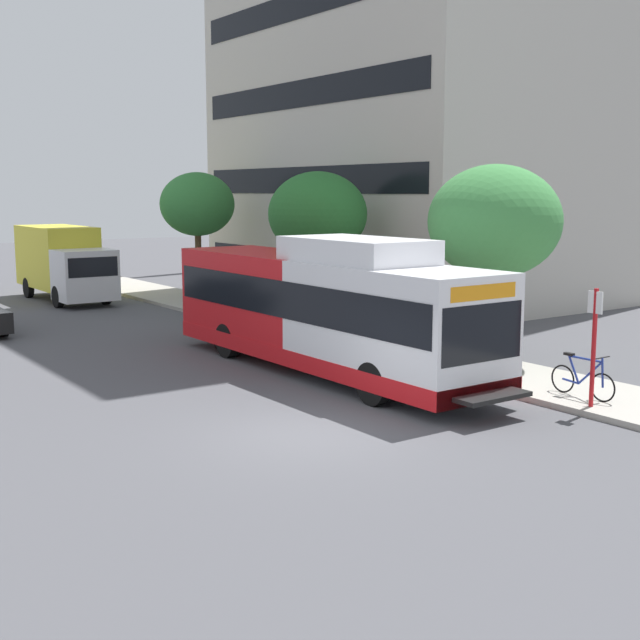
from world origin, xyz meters
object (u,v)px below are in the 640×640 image
bicycle_parked (583,379)px  box_truck_background (64,261)px  street_tree_near_stop (495,222)px  transit_bus (324,309)px  street_tree_far_block (197,205)px  bus_stop_sign_pole (594,339)px  street_tree_mid_block (318,214)px

bicycle_parked → box_truck_background: size_ratio=0.25×
box_truck_background → street_tree_near_stop: bearing=-76.3°
transit_bus → bicycle_parked: 6.85m
street_tree_near_stop → box_truck_background: street_tree_near_stop is taller
transit_bus → street_tree_far_block: street_tree_far_block is taller
bicycle_parked → box_truck_background: bearing=98.2°
transit_bus → bus_stop_sign_pole: bearing=-70.9°
bus_stop_sign_pole → box_truck_background: 25.76m
bus_stop_sign_pole → street_tree_far_block: bearing=85.6°
transit_bus → street_tree_near_stop: street_tree_near_stop is taller
street_tree_far_block → street_tree_near_stop: bearing=-89.1°
bus_stop_sign_pole → street_tree_mid_block: 14.02m
bus_stop_sign_pole → bicycle_parked: size_ratio=1.48×
street_tree_far_block → box_truck_background: 6.49m
transit_bus → box_truck_background: size_ratio=1.75×
street_tree_far_block → bus_stop_sign_pole: bearing=-94.4°
street_tree_mid_block → bus_stop_sign_pole: bearing=-99.4°
street_tree_near_stop → street_tree_far_block: 17.09m
street_tree_near_stop → box_truck_background: 21.45m
transit_bus → box_truck_background: bearing=92.2°
street_tree_near_stop → bicycle_parked: bearing=-109.0°
street_tree_mid_block → box_truck_background: street_tree_mid_block is taller
bus_stop_sign_pole → street_tree_near_stop: (1.98, 4.84, 2.33)m
transit_bus → street_tree_far_block: bearing=75.1°
street_tree_near_stop → box_truck_background: (-5.04, 20.73, -2.23)m
street_tree_near_stop → street_tree_mid_block: size_ratio=1.00×
bus_stop_sign_pole → street_tree_far_block: (1.70, 21.93, 2.57)m
transit_bus → bicycle_parked: bearing=-64.8°
street_tree_near_stop → street_tree_far_block: size_ratio=0.98×
bus_stop_sign_pole → bicycle_parked: (0.54, 0.65, -1.09)m
street_tree_near_stop → street_tree_mid_block: 8.80m
transit_bus → street_tree_near_stop: size_ratio=2.27×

